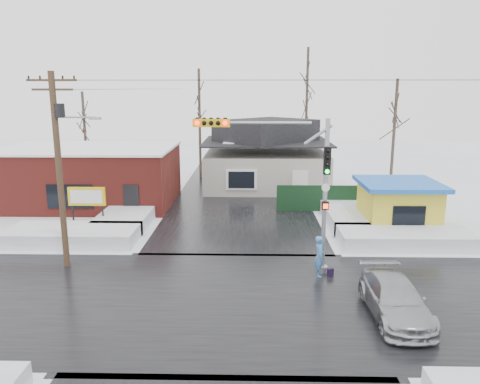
{
  "coord_description": "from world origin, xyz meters",
  "views": [
    {
      "loc": [
        0.69,
        -17.24,
        8.24
      ],
      "look_at": [
        0.16,
        6.4,
        3.0
      ],
      "focal_mm": 35.0,
      "sensor_mm": 36.0,
      "label": 1
    }
  ],
  "objects_px": {
    "traffic_signal": "(290,175)",
    "pedestrian": "(319,256)",
    "kiosk": "(398,205)",
    "car": "(395,299)",
    "utility_pole": "(60,159)",
    "marquee_sign": "(87,198)"
  },
  "relations": [
    {
      "from": "traffic_signal",
      "to": "utility_pole",
      "type": "bearing_deg",
      "value": 177.05
    },
    {
      "from": "traffic_signal",
      "to": "kiosk",
      "type": "relative_size",
      "value": 1.52
    },
    {
      "from": "utility_pole",
      "to": "car",
      "type": "relative_size",
      "value": 1.92
    },
    {
      "from": "kiosk",
      "to": "pedestrian",
      "type": "relative_size",
      "value": 2.48
    },
    {
      "from": "utility_pole",
      "to": "pedestrian",
      "type": "relative_size",
      "value": 4.85
    },
    {
      "from": "kiosk",
      "to": "traffic_signal",
      "type": "bearing_deg",
      "value": -135.16
    },
    {
      "from": "traffic_signal",
      "to": "marquee_sign",
      "type": "xyz_separation_m",
      "value": [
        -11.43,
        6.53,
        -2.62
      ]
    },
    {
      "from": "pedestrian",
      "to": "car",
      "type": "xyz_separation_m",
      "value": [
        2.23,
        -3.79,
        -0.25
      ]
    },
    {
      "from": "traffic_signal",
      "to": "car",
      "type": "xyz_separation_m",
      "value": [
        3.59,
        -4.2,
        -3.86
      ]
    },
    {
      "from": "pedestrian",
      "to": "car",
      "type": "bearing_deg",
      "value": -144.39
    },
    {
      "from": "kiosk",
      "to": "pedestrian",
      "type": "height_order",
      "value": "kiosk"
    },
    {
      "from": "traffic_signal",
      "to": "pedestrian",
      "type": "relative_size",
      "value": 3.77
    },
    {
      "from": "marquee_sign",
      "to": "car",
      "type": "xyz_separation_m",
      "value": [
        15.02,
        -10.73,
        -1.24
      ]
    },
    {
      "from": "kiosk",
      "to": "marquee_sign",
      "type": "bearing_deg",
      "value": -178.45
    },
    {
      "from": "traffic_signal",
      "to": "car",
      "type": "distance_m",
      "value": 6.74
    },
    {
      "from": "marquee_sign",
      "to": "kiosk",
      "type": "xyz_separation_m",
      "value": [
        18.5,
        0.5,
        -0.46
      ]
    },
    {
      "from": "kiosk",
      "to": "car",
      "type": "relative_size",
      "value": 0.98
    },
    {
      "from": "marquee_sign",
      "to": "pedestrian",
      "type": "xyz_separation_m",
      "value": [
        12.79,
        -6.94,
        -0.99
      ]
    },
    {
      "from": "utility_pole",
      "to": "pedestrian",
      "type": "distance_m",
      "value": 12.48
    },
    {
      "from": "utility_pole",
      "to": "kiosk",
      "type": "xyz_separation_m",
      "value": [
        17.43,
        6.49,
        -3.65
      ]
    },
    {
      "from": "marquee_sign",
      "to": "pedestrian",
      "type": "bearing_deg",
      "value": -28.48
    },
    {
      "from": "marquee_sign",
      "to": "utility_pole",
      "type": "bearing_deg",
      "value": -79.87
    }
  ]
}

